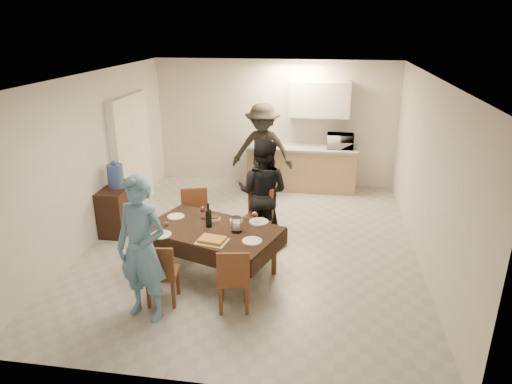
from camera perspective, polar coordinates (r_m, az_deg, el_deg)
floor at (r=7.27m, az=-0.42°, el=-6.52°), size 5.00×6.00×0.02m
ceiling at (r=6.51m, az=-0.48°, el=14.31°), size 5.00×6.00×0.02m
wall_back at (r=9.65m, az=2.39°, el=8.55°), size 5.00×0.02×2.60m
wall_front at (r=4.07m, az=-7.22°, el=-9.23°), size 5.00×0.02×2.60m
wall_left at (r=7.57m, az=-19.54°, el=3.97°), size 0.02×6.00×2.60m
wall_right at (r=6.86m, az=20.67°, el=2.17°), size 0.02×6.00×2.60m
stub_partition at (r=8.63m, az=-15.26°, el=4.68°), size 0.15×1.40×2.10m
kitchen_base_cabinet at (r=9.52m, az=5.69°, el=2.88°), size 2.20×0.60×0.86m
kitchen_worktop at (r=9.39m, az=5.79°, el=5.52°), size 2.24×0.64×0.05m
upper_cabinet at (r=9.32m, az=7.93°, el=11.39°), size 1.20×0.34×0.70m
dining_table at (r=6.21m, az=-5.55°, el=-4.82°), size 2.01×1.56×0.69m
chair_near_left at (r=5.70m, az=-11.98°, el=-9.34°), size 0.43×0.43×0.45m
chair_near_right at (r=5.47m, az=-2.97°, el=-10.20°), size 0.44×0.45×0.46m
chair_far_left at (r=6.95m, az=-7.82°, el=-3.02°), size 0.51×0.52×0.49m
chair_far_right at (r=6.73m, az=-0.47°, el=-3.17°), size 0.59×0.61×0.53m
console at (r=7.92m, az=-16.74°, el=-2.02°), size 0.42×0.83×0.77m
water_jug at (r=7.72m, az=-17.17°, el=1.93°), size 0.25×0.25×0.38m
wine_bottle at (r=6.18m, az=-5.96°, el=-2.89°), size 0.08×0.08×0.34m
water_pitcher at (r=6.03m, az=-2.48°, el=-4.07°), size 0.14×0.14×0.21m
savoury_tart at (r=5.83m, az=-5.51°, el=-5.98°), size 0.42×0.35×0.05m
salad_bowl at (r=6.28m, az=-2.52°, el=-3.77°), size 0.18×0.18×0.07m
mushroom_dish at (r=6.44m, az=-5.40°, el=-3.34°), size 0.20×0.20×0.03m
wine_glass_a at (r=6.09m, az=-11.20°, el=-4.40°), size 0.08×0.08×0.18m
wine_glass_b at (r=6.28m, az=-0.16°, el=-3.20°), size 0.08×0.08×0.18m
wine_glass_c at (r=6.47m, az=-6.68°, el=-2.52°), size 0.09×0.09×0.20m
plate_near_left at (r=6.10m, az=-11.75°, el=-5.24°), size 0.26×0.26×0.02m
plate_near_right at (r=5.81m, az=-0.50°, el=-6.13°), size 0.25×0.25×0.01m
plate_far_left at (r=6.61m, az=-10.00°, el=-3.02°), size 0.24×0.24×0.01m
plate_far_right at (r=6.35m, az=0.36°, el=-3.72°), size 0.27×0.27×0.02m
microwave at (r=9.35m, az=10.48°, el=6.28°), size 0.52×0.35×0.29m
person_near at (r=5.38m, az=-14.08°, el=-6.94°), size 0.72×0.56×1.76m
person_far at (r=6.98m, az=0.85°, el=-0.08°), size 0.93×0.78×1.69m
person_kitchen at (r=9.02m, az=0.81°, el=5.24°), size 1.19×0.69×1.85m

